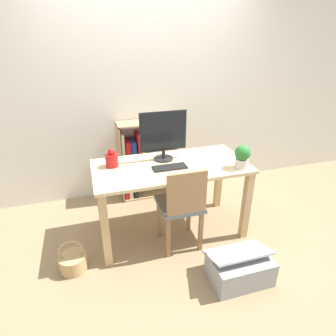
{
  "coord_description": "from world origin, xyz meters",
  "views": [
    {
      "loc": [
        -0.74,
        -2.35,
        1.9
      ],
      "look_at": [
        0.0,
        0.1,
        0.7
      ],
      "focal_mm": 30.0,
      "sensor_mm": 36.0,
      "label": 1
    }
  ],
  "objects_px": {
    "bookshelf": "(139,160)",
    "keyboard": "(170,167)",
    "storage_box": "(240,268)",
    "monitor": "(163,133)",
    "vase": "(112,159)",
    "chair": "(182,204)",
    "basket": "(73,261)",
    "potted_plant": "(242,156)"
  },
  "relations": [
    {
      "from": "bookshelf",
      "to": "keyboard",
      "type": "bearing_deg",
      "value": -82.22
    },
    {
      "from": "bookshelf",
      "to": "storage_box",
      "type": "relative_size",
      "value": 1.9
    },
    {
      "from": "monitor",
      "to": "vase",
      "type": "bearing_deg",
      "value": -176.98
    },
    {
      "from": "vase",
      "to": "chair",
      "type": "bearing_deg",
      "value": -35.38
    },
    {
      "from": "basket",
      "to": "storage_box",
      "type": "bearing_deg",
      "value": -21.18
    },
    {
      "from": "vase",
      "to": "bookshelf",
      "type": "height_order",
      "value": "bookshelf"
    },
    {
      "from": "potted_plant",
      "to": "bookshelf",
      "type": "relative_size",
      "value": 0.23
    },
    {
      "from": "vase",
      "to": "keyboard",
      "type": "bearing_deg",
      "value": -20.74
    },
    {
      "from": "keyboard",
      "to": "chair",
      "type": "distance_m",
      "value": 0.36
    },
    {
      "from": "basket",
      "to": "storage_box",
      "type": "height_order",
      "value": "basket"
    },
    {
      "from": "chair",
      "to": "basket",
      "type": "bearing_deg",
      "value": 171.66
    },
    {
      "from": "monitor",
      "to": "storage_box",
      "type": "bearing_deg",
      "value": -67.99
    },
    {
      "from": "keyboard",
      "to": "storage_box",
      "type": "xyz_separation_m",
      "value": [
        0.39,
        -0.75,
        -0.66
      ]
    },
    {
      "from": "bookshelf",
      "to": "basket",
      "type": "relative_size",
      "value": 3.11
    },
    {
      "from": "vase",
      "to": "storage_box",
      "type": "xyz_separation_m",
      "value": [
        0.91,
        -0.94,
        -0.72
      ]
    },
    {
      "from": "monitor",
      "to": "basket",
      "type": "relative_size",
      "value": 1.55
    },
    {
      "from": "vase",
      "to": "storage_box",
      "type": "bearing_deg",
      "value": -46.04
    },
    {
      "from": "vase",
      "to": "chair",
      "type": "xyz_separation_m",
      "value": [
        0.57,
        -0.4,
        -0.36
      ]
    },
    {
      "from": "keyboard",
      "to": "vase",
      "type": "relative_size",
      "value": 1.78
    },
    {
      "from": "vase",
      "to": "potted_plant",
      "type": "bearing_deg",
      "value": -18.03
    },
    {
      "from": "potted_plant",
      "to": "storage_box",
      "type": "bearing_deg",
      "value": -114.33
    },
    {
      "from": "monitor",
      "to": "basket",
      "type": "xyz_separation_m",
      "value": [
        -0.97,
        -0.44,
        -0.96
      ]
    },
    {
      "from": "basket",
      "to": "chair",
      "type": "bearing_deg",
      "value": 0.62
    },
    {
      "from": "vase",
      "to": "bookshelf",
      "type": "bearing_deg",
      "value": 60.88
    },
    {
      "from": "chair",
      "to": "bookshelf",
      "type": "bearing_deg",
      "value": 90.03
    },
    {
      "from": "monitor",
      "to": "potted_plant",
      "type": "relative_size",
      "value": 2.2
    },
    {
      "from": "monitor",
      "to": "keyboard",
      "type": "distance_m",
      "value": 0.34
    },
    {
      "from": "potted_plant",
      "to": "chair",
      "type": "bearing_deg",
      "value": -177.64
    },
    {
      "from": "bookshelf",
      "to": "vase",
      "type": "bearing_deg",
      "value": -119.12
    },
    {
      "from": "monitor",
      "to": "bookshelf",
      "type": "height_order",
      "value": "monitor"
    },
    {
      "from": "basket",
      "to": "potted_plant",
      "type": "bearing_deg",
      "value": 1.26
    },
    {
      "from": "keyboard",
      "to": "potted_plant",
      "type": "bearing_deg",
      "value": -15.81
    },
    {
      "from": "storage_box",
      "to": "vase",
      "type": "bearing_deg",
      "value": 133.96
    },
    {
      "from": "chair",
      "to": "storage_box",
      "type": "bearing_deg",
      "value": -66.64
    },
    {
      "from": "monitor",
      "to": "chair",
      "type": "xyz_separation_m",
      "value": [
        0.05,
        -0.43,
        -0.56
      ]
    },
    {
      "from": "monitor",
      "to": "bookshelf",
      "type": "relative_size",
      "value": 0.5
    },
    {
      "from": "bookshelf",
      "to": "storage_box",
      "type": "bearing_deg",
      "value": -72.6
    },
    {
      "from": "bookshelf",
      "to": "basket",
      "type": "bearing_deg",
      "value": -127.09
    },
    {
      "from": "keyboard",
      "to": "vase",
      "type": "distance_m",
      "value": 0.55
    },
    {
      "from": "monitor",
      "to": "chair",
      "type": "distance_m",
      "value": 0.71
    },
    {
      "from": "keyboard",
      "to": "bookshelf",
      "type": "relative_size",
      "value": 0.33
    },
    {
      "from": "chair",
      "to": "vase",
      "type": "bearing_deg",
      "value": 135.65
    }
  ]
}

